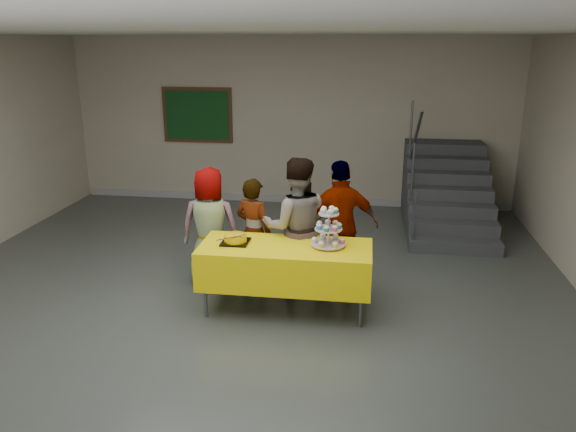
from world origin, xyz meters
The scene contains 10 objects.
room_shell centered at (0.00, 0.02, 2.13)m, with size 10.00×10.04×3.02m.
bake_table centered at (0.55, 0.61, 0.56)m, with size 1.88×0.78×0.77m.
cupcake_stand centered at (1.02, 0.67, 0.96)m, with size 0.38×0.38×0.44m.
bear_cake centered at (-0.01, 0.64, 0.83)m, with size 0.32×0.36×0.12m.
schoolchild_a centered at (-0.48, 1.26, 0.73)m, with size 0.72×0.47×1.47m, color slate.
schoolchild_b centered at (0.06, 1.31, 0.67)m, with size 0.49×0.32×1.35m, color slate.
schoolchild_c centered at (0.61, 1.12, 0.83)m, with size 0.80×0.63×1.65m, color slate.
schoolchild_d centered at (1.12, 1.31, 0.80)m, with size 0.93×0.39×1.59m, color #5D5C66.
staircase centered at (2.70, 4.13, 0.49)m, with size 1.30×2.40×2.04m.
noticeboard centered at (-1.72, 4.96, 1.60)m, with size 1.30×0.05×1.00m.
Camera 1 is at (1.39, -5.07, 2.92)m, focal length 35.00 mm.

